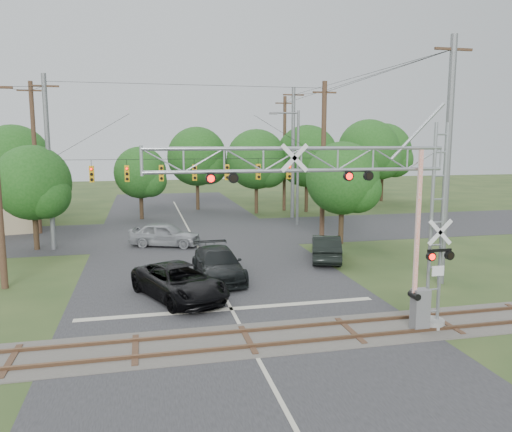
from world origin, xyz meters
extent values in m
plane|color=#2A3F1D|center=(0.00, 0.00, 0.00)|extent=(160.00, 160.00, 0.00)
cube|color=#27272A|center=(0.00, 10.00, 0.01)|extent=(14.00, 90.00, 0.02)
cube|color=#27272A|center=(0.00, 24.00, 0.01)|extent=(90.00, 12.00, 0.02)
cube|color=#44413B|center=(0.00, 2.00, 0.02)|extent=(90.00, 3.20, 0.05)
cube|color=brown|center=(0.00, 1.28, 0.09)|extent=(90.00, 0.12, 0.14)
cube|color=brown|center=(0.00, 2.72, 0.09)|extent=(90.00, 0.12, 0.14)
cylinder|color=gray|center=(7.27, 1.70, 0.16)|extent=(0.99, 0.99, 0.33)
cube|color=silver|center=(7.22, 1.37, 2.36)|extent=(0.49, 0.03, 0.38)
cube|color=slate|center=(6.61, 1.48, 0.82)|extent=(0.60, 0.49, 1.64)
cube|color=red|center=(6.34, 1.48, 4.17)|extent=(0.15, 0.10, 5.48)
cylinder|color=slate|center=(-9.50, 20.00, 5.75)|extent=(0.32, 0.32, 11.50)
cylinder|color=#41281E|center=(9.50, 20.00, 5.75)|extent=(0.36, 0.36, 11.50)
cylinder|color=black|center=(0.00, 20.00, 5.98)|extent=(19.00, 0.03, 0.03)
cube|color=#E6A310|center=(-6.86, 20.00, 5.03)|extent=(0.30, 0.30, 1.10)
cube|color=#E6A310|center=(-4.57, 20.00, 5.03)|extent=(0.30, 0.30, 1.10)
cube|color=#E6A310|center=(-2.29, 20.00, 5.03)|extent=(0.30, 0.30, 1.10)
cube|color=#E6A310|center=(0.00, 20.00, 5.03)|extent=(0.30, 0.30, 1.10)
cube|color=#E6A310|center=(2.29, 20.00, 5.03)|extent=(0.30, 0.30, 1.10)
cube|color=#E6A310|center=(4.57, 20.00, 5.03)|extent=(0.30, 0.30, 1.10)
cube|color=#E6A310|center=(6.86, 20.00, 5.03)|extent=(0.30, 0.30, 1.10)
imported|color=black|center=(-2.06, 7.51, 0.80)|extent=(4.73, 6.34, 1.60)
imported|color=black|center=(0.19, 10.44, 0.81)|extent=(2.47, 5.63, 1.61)
imported|color=gray|center=(-2.17, 19.48, 0.83)|extent=(5.23, 3.53, 1.65)
imported|color=black|center=(7.20, 13.07, 0.79)|extent=(3.09, 5.07, 1.58)
cylinder|color=slate|center=(9.39, 25.82, 4.88)|extent=(0.22, 0.22, 9.76)
cylinder|color=slate|center=(8.31, 25.82, 9.54)|extent=(2.17, 0.13, 0.13)
cube|color=slate|center=(7.22, 25.82, 9.49)|extent=(0.65, 0.27, 0.16)
cylinder|color=#41281E|center=(-11.58, 26.52, 5.85)|extent=(0.34, 0.34, 11.70)
cube|color=#41281E|center=(-11.58, 26.52, 11.00)|extent=(2.00, 0.12, 0.12)
cylinder|color=slate|center=(10.25, 30.08, 6.06)|extent=(0.34, 0.34, 12.12)
cube|color=#41281E|center=(10.25, 30.08, 11.42)|extent=(2.00, 0.12, 0.12)
cylinder|color=slate|center=(11.16, 7.09, 6.13)|extent=(0.34, 0.34, 12.27)
cube|color=#41281E|center=(11.16, 7.09, 11.57)|extent=(2.00, 0.12, 0.12)
cylinder|color=#41281E|center=(10.88, 35.08, 5.87)|extent=(0.34, 0.34, 11.74)
cube|color=#41281E|center=(10.88, 35.08, 11.04)|extent=(2.00, 0.12, 0.12)
cylinder|color=#39291A|center=(-14.04, 30.63, 1.97)|extent=(0.36, 0.36, 3.94)
sphere|color=#1A4D16|center=(-14.04, 30.63, 5.56)|extent=(6.09, 6.09, 6.09)
cylinder|color=#39291A|center=(-10.61, 20.21, 1.60)|extent=(0.36, 0.36, 3.20)
sphere|color=#1A4D16|center=(-10.61, 20.21, 4.50)|extent=(4.94, 4.94, 4.94)
cylinder|color=#39291A|center=(-3.74, 32.26, 1.54)|extent=(0.36, 0.36, 3.08)
sphere|color=#1A4D16|center=(-3.74, 32.26, 4.34)|extent=(4.76, 4.76, 4.76)
cylinder|color=#39291A|center=(2.08, 37.60, 2.00)|extent=(0.36, 0.36, 3.99)
sphere|color=#1A4D16|center=(2.08, 37.60, 5.62)|extent=(6.17, 6.17, 6.17)
cylinder|color=#39291A|center=(7.54, 33.59, 1.93)|extent=(0.36, 0.36, 3.85)
sphere|color=#1A4D16|center=(7.54, 33.59, 5.43)|extent=(5.95, 5.95, 5.95)
cylinder|color=#39291A|center=(10.05, 17.64, 1.65)|extent=(0.36, 0.36, 3.30)
sphere|color=#1A4D16|center=(10.05, 17.64, 4.65)|extent=(5.10, 5.10, 5.10)
cylinder|color=#39291A|center=(12.77, 33.43, 2.03)|extent=(0.36, 0.36, 4.05)
sphere|color=#1A4D16|center=(12.77, 33.43, 5.71)|extent=(6.26, 6.26, 6.26)
cylinder|color=#39291A|center=(20.95, 36.56, 2.20)|extent=(0.36, 0.36, 4.40)
sphere|color=#1A4D16|center=(20.95, 36.56, 6.21)|extent=(6.81, 6.81, 6.81)
cylinder|color=#39291A|center=(24.64, 40.27, 2.14)|extent=(0.36, 0.36, 4.28)
sphere|color=#1A4D16|center=(24.64, 40.27, 6.03)|extent=(6.61, 6.61, 6.61)
camera|label=1|loc=(-3.56, -14.94, 7.21)|focal=35.00mm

